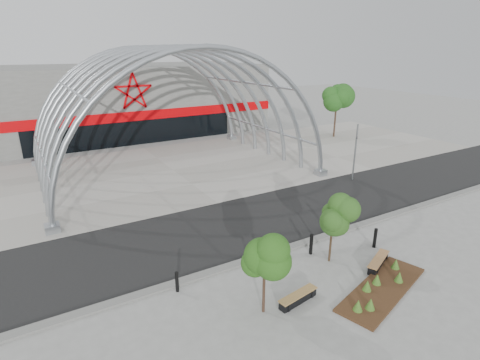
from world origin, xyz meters
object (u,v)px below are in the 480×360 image
at_px(street_tree_0, 265,256).
at_px(street_tree_1, 333,217).
at_px(bench_0, 298,298).
at_px(bench_1, 378,262).
at_px(signal_pole, 355,151).
at_px(bollard_2, 311,244).

xyz_separation_m(street_tree_0, street_tree_1, (4.89, 1.50, -0.18)).
height_order(bench_0, bench_1, bench_1).
height_order(signal_pole, bollard_2, signal_pole).
bearing_deg(street_tree_1, signal_pole, 39.01).
distance_m(signal_pole, bench_0, 16.79).
distance_m(signal_pole, street_tree_0, 17.80).
relative_size(signal_pole, bench_0, 2.26).
xyz_separation_m(signal_pole, bench_0, (-13.40, -9.89, -2.14)).
height_order(street_tree_0, bench_0, street_tree_0).
bearing_deg(street_tree_1, bench_1, -42.63).
bearing_deg(bench_1, signal_pole, 49.17).
bearing_deg(bench_0, bench_1, 2.10).
bearing_deg(bench_1, bench_0, -177.90).
bearing_deg(street_tree_1, street_tree_0, -162.95).
distance_m(signal_pole, bench_1, 13.00).
relative_size(bench_0, bench_1, 0.96).
height_order(bench_1, bollard_2, bollard_2).
distance_m(street_tree_0, street_tree_1, 5.12).
relative_size(signal_pole, street_tree_1, 1.37).
xyz_separation_m(signal_pole, bollard_2, (-10.41, -7.17, -1.79)).
bearing_deg(bench_0, bollard_2, 42.23).
bearing_deg(bench_1, street_tree_0, 179.58).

